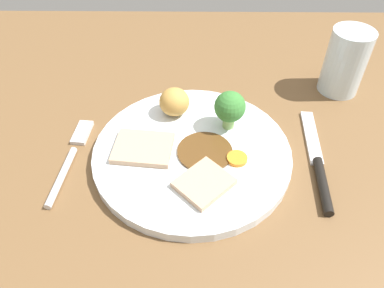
{
  "coord_description": "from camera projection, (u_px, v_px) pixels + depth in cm",
  "views": [
    {
      "loc": [
        2.94,
        -35.01,
        39.97
      ],
      "look_at": [
        2.57,
        -0.73,
        6.0
      ],
      "focal_mm": 35.12,
      "sensor_mm": 36.0,
      "label": 1
    }
  ],
  "objects": [
    {
      "name": "dining_table",
      "position": [
        173.0,
        162.0,
        0.52
      ],
      "size": [
        120.0,
        84.0,
        3.6
      ],
      "primitive_type": "cube",
      "color": "brown",
      "rests_on": "ground"
    },
    {
      "name": "dinner_plate",
      "position": [
        192.0,
        153.0,
        0.49
      ],
      "size": [
        25.9,
        25.9,
        1.4
      ],
      "primitive_type": "cylinder",
      "color": "white",
      "rests_on": "dining_table"
    },
    {
      "name": "gravy_pool",
      "position": [
        205.0,
        151.0,
        0.48
      ],
      "size": [
        7.2,
        7.2,
        0.3
      ],
      "primitive_type": "cylinder",
      "color": "#563819",
      "rests_on": "dinner_plate"
    },
    {
      "name": "meat_slice_main",
      "position": [
        143.0,
        148.0,
        0.49
      ],
      "size": [
        8.03,
        6.67,
        0.8
      ],
      "primitive_type": "cube",
      "rotation": [
        0.0,
        0.0,
        3.04
      ],
      "color": "tan",
      "rests_on": "dinner_plate"
    },
    {
      "name": "meat_slice_under",
      "position": [
        204.0,
        183.0,
        0.44
      ],
      "size": [
        8.01,
        8.01,
        0.8
      ],
      "primitive_type": "cube",
      "rotation": [
        0.0,
        0.0,
        0.78
      ],
      "color": "tan",
      "rests_on": "dinner_plate"
    },
    {
      "name": "roast_potato_left",
      "position": [
        178.0,
        102.0,
        0.53
      ],
      "size": [
        5.37,
        5.37,
        3.96
      ],
      "primitive_type": "ellipsoid",
      "rotation": [
        0.0,
        0.0,
        4.41
      ],
      "color": "#BC8C42",
      "rests_on": "dinner_plate"
    },
    {
      "name": "carrot_coin_front",
      "position": [
        237.0,
        159.0,
        0.47
      ],
      "size": [
        2.62,
        2.62,
        0.51
      ],
      "primitive_type": "cylinder",
      "color": "orange",
      "rests_on": "dinner_plate"
    },
    {
      "name": "broccoli_floret",
      "position": [
        230.0,
        108.0,
        0.5
      ],
      "size": [
        4.23,
        4.23,
        5.59
      ],
      "color": "#8CB766",
      "rests_on": "dinner_plate"
    },
    {
      "name": "fork",
      "position": [
        71.0,
        157.0,
        0.49
      ],
      "size": [
        2.86,
        15.32,
        0.9
      ],
      "rotation": [
        0.0,
        0.0,
        1.48
      ],
      "color": "silver",
      "rests_on": "dining_table"
    },
    {
      "name": "knife",
      "position": [
        318.0,
        166.0,
        0.48
      ],
      "size": [
        2.72,
        18.56,
        1.2
      ],
      "rotation": [
        0.0,
        0.0,
        1.5
      ],
      "color": "black",
      "rests_on": "dining_table"
    },
    {
      "name": "water_glass",
      "position": [
        345.0,
        62.0,
        0.57
      ],
      "size": [
        6.21,
        6.21,
        10.17
      ],
      "primitive_type": "cylinder",
      "color": "silver",
      "rests_on": "dining_table"
    }
  ]
}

